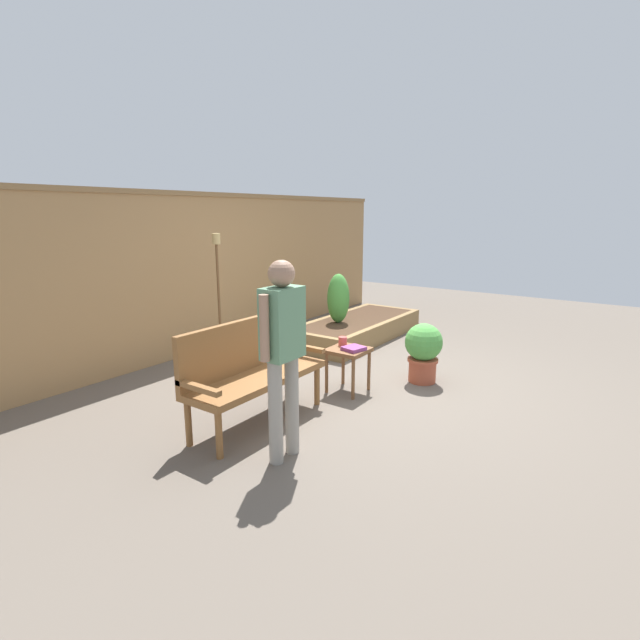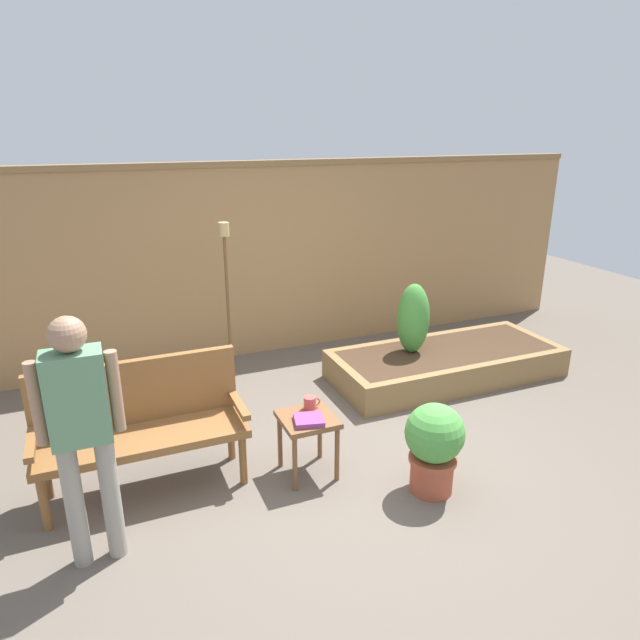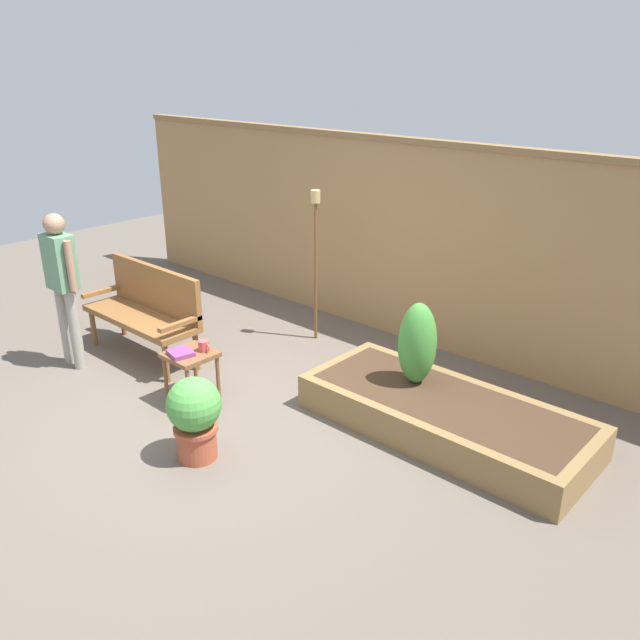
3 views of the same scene
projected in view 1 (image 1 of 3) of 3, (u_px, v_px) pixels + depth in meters
The scene contains 11 objects.
ground_plane at pixel (370, 383), 5.40m from camera, with size 14.00×14.00×0.00m, color #60564C.
fence_back at pixel (208, 271), 6.61m from camera, with size 8.40×0.14×2.16m.
garden_bench at pixel (250, 365), 4.31m from camera, with size 1.44×0.48×0.94m.
side_table at pixel (348, 356), 5.07m from camera, with size 0.40×0.40×0.48m.
cup_on_table at pixel (343, 341), 5.15m from camera, with size 0.13×0.09×0.10m.
book_on_table at pixel (353, 348), 4.98m from camera, with size 0.21×0.19×0.04m, color #7F3875.
potted_boxwood at pixel (423, 349), 5.36m from camera, with size 0.42×0.42×0.68m.
raised_planter_bed at pixel (356, 328), 7.30m from camera, with size 2.40×1.00×0.30m.
shrub_near_bench at pixel (338, 298), 6.94m from camera, with size 0.33×0.33×0.73m.
tiki_torch at pixel (218, 276), 5.80m from camera, with size 0.10×0.10×1.65m.
person_by_bench at pixel (283, 343), 3.56m from camera, with size 0.47×0.20×1.56m.
Camera 1 is at (-4.51, -2.46, 1.90)m, focal length 26.69 mm.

